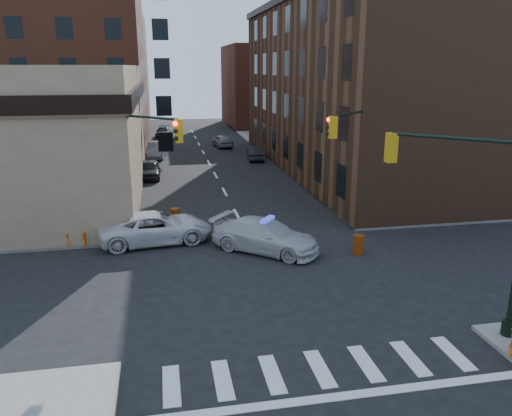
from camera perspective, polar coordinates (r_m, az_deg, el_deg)
name	(u,v)px	position (r m, az deg, el deg)	size (l,w,h in m)	color
ground	(272,279)	(21.95, 1.80, -8.15)	(140.00, 140.00, 0.00)	black
sidewalk_ne	(406,147)	(59.72, 16.77, 6.69)	(34.00, 54.50, 0.15)	gray
apartment_block	(21,36)	(61.27, -25.31, 17.32)	(25.00, 25.00, 24.00)	brown
commercial_row_ne	(362,89)	(45.56, 12.00, 13.12)	(14.00, 34.00, 14.00)	#513320
filler_nw	(79,73)	(82.37, -19.54, 14.36)	(20.00, 18.00, 16.00)	brown
filler_ne	(279,86)	(79.76, 2.61, 13.76)	(16.00, 16.00, 12.00)	brown
signal_pole_se	(489,203)	(18.03, 25.10, 0.49)	(5.40, 5.27, 8.00)	black
signal_pole_nw	(133,163)	(25.35, -13.91, 4.97)	(3.58, 3.67, 8.00)	black
signal_pole_ne	(357,156)	(27.33, 11.48, 5.89)	(3.67, 3.58, 8.00)	black
tree_ne_near	(290,127)	(47.40, 3.88, 9.25)	(3.00, 3.00, 4.85)	black
tree_ne_far	(271,118)	(55.13, 1.75, 10.21)	(3.00, 3.00, 4.85)	black
police_car	(266,236)	(24.88, 1.10, -3.20)	(2.25, 5.53, 1.60)	silver
pickup	(156,228)	(26.63, -11.36, -2.20)	(2.69, 5.83, 1.62)	silver
parked_car_wnear	(149,169)	(42.33, -12.10, 4.37)	(1.75, 4.34, 1.48)	black
parked_car_wfar	(157,150)	(51.75, -11.28, 6.53)	(1.68, 4.82, 1.59)	gray
parked_car_wdeep	(163,132)	(66.99, -10.55, 8.53)	(1.86, 4.57, 1.33)	black
parked_car_enear	(255,154)	(49.44, -0.15, 6.23)	(1.36, 3.89, 1.28)	black
parked_car_efar	(223,141)	(57.73, -3.85, 7.67)	(1.70, 4.23, 1.44)	gray
pedestrian_a	(51,218)	(29.40, -22.34, -1.08)	(0.59, 0.39, 1.62)	black
pedestrian_b	(39,217)	(29.30, -23.53, -0.93)	(0.95, 0.74, 1.95)	black
pedestrian_c	(2,222)	(29.59, -27.04, -1.43)	(1.01, 0.42, 1.72)	#1E242E
barrel_road	(358,245)	(25.10, 11.62, -4.13)	(0.54, 0.54, 0.97)	orange
barrel_bank	(175,216)	(29.62, -9.19, -0.92)	(0.53, 0.53, 0.95)	#F1600B
barricade_nw_a	(127,224)	(28.06, -14.56, -1.79)	(1.36, 0.68, 1.02)	#CD5809
barricade_nw_b	(77,237)	(26.97, -19.73, -3.19)	(1.07, 0.54, 0.80)	#D14B09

